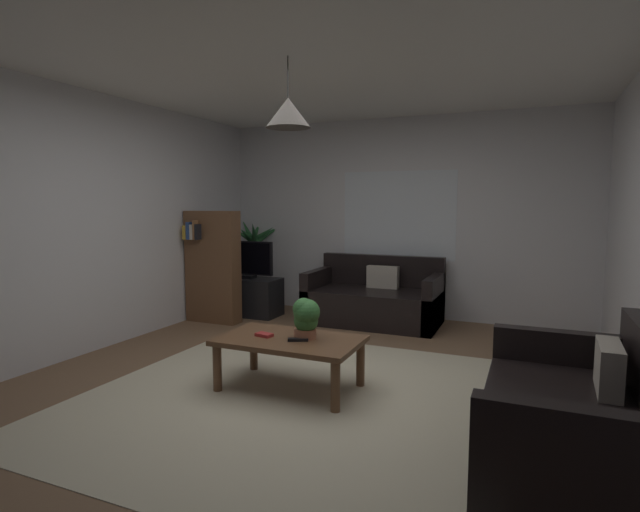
{
  "coord_description": "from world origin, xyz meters",
  "views": [
    {
      "loc": [
        1.64,
        -3.49,
        1.49
      ],
      "look_at": [
        0.0,
        0.3,
        1.05
      ],
      "focal_mm": 27.73,
      "sensor_mm": 36.0,
      "label": 1
    }
  ],
  "objects_px": {
    "book_on_table_0": "(264,335)",
    "potted_plant_on_table": "(306,316)",
    "coffee_table": "(290,345)",
    "potted_palm_corner": "(255,265)",
    "couch_right_side": "(576,427)",
    "pendant_lamp": "(288,113)",
    "tv_stand": "(247,296)",
    "tv": "(246,259)",
    "couch_under_window": "(374,301)",
    "remote_on_table_0": "(298,340)",
    "bookshelf_corner": "(212,266)"
  },
  "relations": [
    {
      "from": "couch_under_window",
      "to": "couch_right_side",
      "type": "bearing_deg",
      "value": -54.99
    },
    {
      "from": "potted_plant_on_table",
      "to": "book_on_table_0",
      "type": "bearing_deg",
      "value": -169.02
    },
    {
      "from": "couch_right_side",
      "to": "coffee_table",
      "type": "relative_size",
      "value": 1.31
    },
    {
      "from": "tv",
      "to": "bookshelf_corner",
      "type": "bearing_deg",
      "value": -110.77
    },
    {
      "from": "couch_right_side",
      "to": "potted_palm_corner",
      "type": "xyz_separation_m",
      "value": [
        -3.95,
        3.22,
        0.34
      ]
    },
    {
      "from": "tv_stand",
      "to": "coffee_table",
      "type": "bearing_deg",
      "value": -51.24
    },
    {
      "from": "coffee_table",
      "to": "potted_plant_on_table",
      "type": "distance_m",
      "value": 0.28
    },
    {
      "from": "couch_under_window",
      "to": "book_on_table_0",
      "type": "bearing_deg",
      "value": -94.07
    },
    {
      "from": "coffee_table",
      "to": "potted_plant_on_table",
      "type": "xyz_separation_m",
      "value": [
        0.13,
        0.03,
        0.24
      ]
    },
    {
      "from": "couch_under_window",
      "to": "pendant_lamp",
      "type": "xyz_separation_m",
      "value": [
        0.04,
        -2.41,
        1.91
      ]
    },
    {
      "from": "couch_under_window",
      "to": "potted_palm_corner",
      "type": "distance_m",
      "value": 1.95
    },
    {
      "from": "couch_right_side",
      "to": "potted_palm_corner",
      "type": "bearing_deg",
      "value": -129.18
    },
    {
      "from": "coffee_table",
      "to": "potted_palm_corner",
      "type": "distance_m",
      "value": 3.33
    },
    {
      "from": "potted_plant_on_table",
      "to": "bookshelf_corner",
      "type": "xyz_separation_m",
      "value": [
        -2.05,
        1.63,
        0.11
      ]
    },
    {
      "from": "coffee_table",
      "to": "book_on_table_0",
      "type": "xyz_separation_m",
      "value": [
        -0.21,
        -0.04,
        0.07
      ]
    },
    {
      "from": "tv_stand",
      "to": "pendant_lamp",
      "type": "bearing_deg",
      "value": -51.24
    },
    {
      "from": "couch_right_side",
      "to": "remote_on_table_0",
      "type": "distance_m",
      "value": 1.98
    },
    {
      "from": "couch_right_side",
      "to": "pendant_lamp",
      "type": "relative_size",
      "value": 2.78
    },
    {
      "from": "potted_plant_on_table",
      "to": "couch_right_side",
      "type": "bearing_deg",
      "value": -16.21
    },
    {
      "from": "pendant_lamp",
      "to": "bookshelf_corner",
      "type": "bearing_deg",
      "value": 139.28
    },
    {
      "from": "couch_right_side",
      "to": "book_on_table_0",
      "type": "xyz_separation_m",
      "value": [
        -2.23,
        0.48,
        0.16
      ]
    },
    {
      "from": "remote_on_table_0",
      "to": "pendant_lamp",
      "type": "bearing_deg",
      "value": -142.28
    },
    {
      "from": "remote_on_table_0",
      "to": "book_on_table_0",
      "type": "bearing_deg",
      "value": -116.89
    },
    {
      "from": "couch_under_window",
      "to": "remote_on_table_0",
      "type": "relative_size",
      "value": 10.12
    },
    {
      "from": "remote_on_table_0",
      "to": "bookshelf_corner",
      "type": "distance_m",
      "value": 2.67
    },
    {
      "from": "bookshelf_corner",
      "to": "couch_under_window",
      "type": "bearing_deg",
      "value": 21.77
    },
    {
      "from": "coffee_table",
      "to": "tv_stand",
      "type": "distance_m",
      "value": 2.78
    },
    {
      "from": "couch_under_window",
      "to": "book_on_table_0",
      "type": "height_order",
      "value": "couch_under_window"
    },
    {
      "from": "book_on_table_0",
      "to": "remote_on_table_0",
      "type": "height_order",
      "value": "book_on_table_0"
    },
    {
      "from": "remote_on_table_0",
      "to": "tv_stand",
      "type": "bearing_deg",
      "value": -164.6
    },
    {
      "from": "couch_under_window",
      "to": "coffee_table",
      "type": "relative_size",
      "value": 1.43
    },
    {
      "from": "remote_on_table_0",
      "to": "tv",
      "type": "distance_m",
      "value": 2.89
    },
    {
      "from": "couch_right_side",
      "to": "tv",
      "type": "relative_size",
      "value": 1.86
    },
    {
      "from": "book_on_table_0",
      "to": "potted_plant_on_table",
      "type": "xyz_separation_m",
      "value": [
        0.34,
        0.07,
        0.17
      ]
    },
    {
      "from": "couch_under_window",
      "to": "book_on_table_0",
      "type": "relative_size",
      "value": 11.74
    },
    {
      "from": "couch_right_side",
      "to": "potted_plant_on_table",
      "type": "relative_size",
      "value": 4.47
    },
    {
      "from": "tv",
      "to": "book_on_table_0",
      "type": "bearing_deg",
      "value": -55.02
    },
    {
      "from": "couch_under_window",
      "to": "pendant_lamp",
      "type": "bearing_deg",
      "value": -89.12
    },
    {
      "from": "coffee_table",
      "to": "tv_stand",
      "type": "relative_size",
      "value": 1.26
    },
    {
      "from": "bookshelf_corner",
      "to": "potted_plant_on_table",
      "type": "bearing_deg",
      "value": -38.42
    },
    {
      "from": "tv_stand",
      "to": "potted_palm_corner",
      "type": "xyz_separation_m",
      "value": [
        -0.19,
        0.53,
        0.36
      ]
    },
    {
      "from": "book_on_table_0",
      "to": "potted_palm_corner",
      "type": "distance_m",
      "value": 3.24
    },
    {
      "from": "couch_under_window",
      "to": "pendant_lamp",
      "type": "relative_size",
      "value": 3.04
    },
    {
      "from": "potted_plant_on_table",
      "to": "pendant_lamp",
      "type": "bearing_deg",
      "value": -168.16
    },
    {
      "from": "remote_on_table_0",
      "to": "potted_palm_corner",
      "type": "relative_size",
      "value": 0.12
    },
    {
      "from": "bookshelf_corner",
      "to": "potted_palm_corner",
      "type": "bearing_deg",
      "value": 90.33
    },
    {
      "from": "couch_under_window",
      "to": "remote_on_table_0",
      "type": "xyz_separation_m",
      "value": [
        0.14,
        -2.46,
        0.16
      ]
    },
    {
      "from": "couch_right_side",
      "to": "remote_on_table_0",
      "type": "xyz_separation_m",
      "value": [
        -1.92,
        0.47,
        0.16
      ]
    },
    {
      "from": "potted_plant_on_table",
      "to": "remote_on_table_0",
      "type": "bearing_deg",
      "value": -109.86
    },
    {
      "from": "tv_stand",
      "to": "tv",
      "type": "distance_m",
      "value": 0.5
    }
  ]
}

